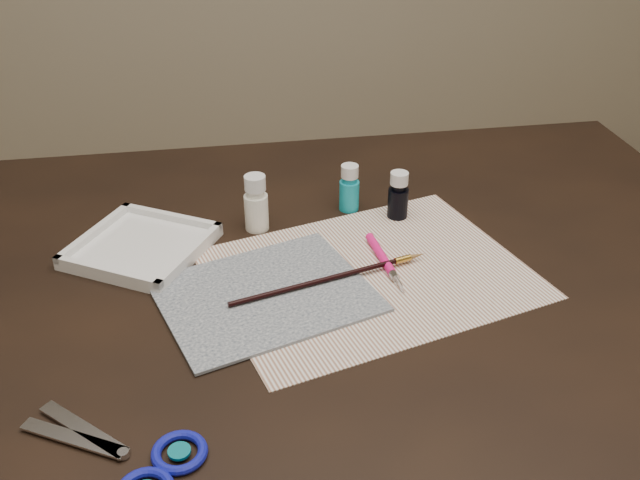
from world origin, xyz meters
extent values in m
cube|color=black|center=(0.00, 0.00, 0.38)|extent=(1.30, 0.90, 0.75)
cube|color=white|center=(0.07, -0.02, 0.75)|extent=(0.49, 0.42, 0.00)
cube|color=black|center=(-0.08, -0.05, 0.75)|extent=(0.32, 0.28, 0.00)
cylinder|color=white|center=(-0.08, 0.13, 0.79)|extent=(0.04, 0.04, 0.09)
cylinder|color=#14A3B9|center=(0.07, 0.17, 0.79)|extent=(0.03, 0.03, 0.08)
cylinder|color=black|center=(0.14, 0.13, 0.79)|extent=(0.04, 0.04, 0.08)
cube|color=white|center=(-0.24, 0.09, 0.76)|extent=(0.24, 0.24, 0.02)
camera|label=1|loc=(-0.13, -0.81, 1.30)|focal=40.00mm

